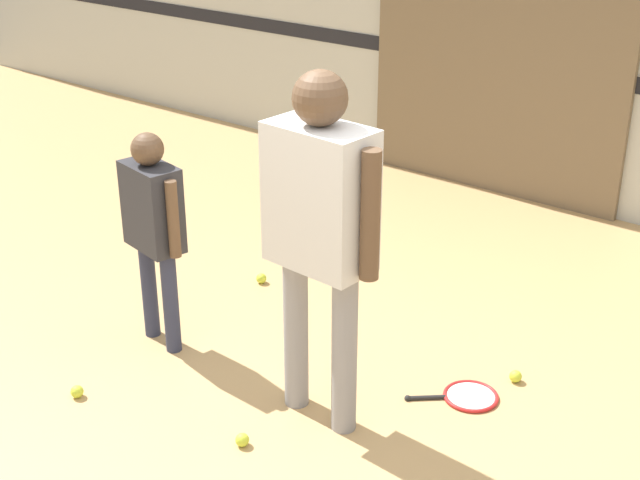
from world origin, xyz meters
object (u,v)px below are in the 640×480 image
at_px(tennis_ball_stray_left, 261,278).
at_px(person_student_left, 153,218).
at_px(person_instructor, 320,216).
at_px(tennis_ball_near_instructor, 242,440).
at_px(racket_spare_on_floor, 467,396).
at_px(tennis_ball_stray_right, 77,392).
at_px(tennis_ball_by_spare_racket, 516,376).

bearing_deg(tennis_ball_stray_left, person_student_left, -87.10).
bearing_deg(tennis_ball_stray_left, person_instructor, -37.01).
bearing_deg(tennis_ball_stray_left, tennis_ball_near_instructor, -51.48).
height_order(racket_spare_on_floor, tennis_ball_stray_right, tennis_ball_stray_right).
bearing_deg(person_instructor, tennis_ball_stray_left, 146.67).
distance_m(tennis_ball_by_spare_racket, tennis_ball_stray_left, 1.80).
xyz_separation_m(person_instructor, person_student_left, (-1.13, -0.00, -0.31)).
bearing_deg(tennis_ball_near_instructor, tennis_ball_stray_right, -166.27).
relative_size(person_instructor, tennis_ball_stray_left, 26.27).
bearing_deg(tennis_ball_near_instructor, tennis_ball_by_spare_racket, 59.29).
xyz_separation_m(tennis_ball_by_spare_racket, tennis_ball_stray_left, (-1.80, 0.02, 0.00)).
bearing_deg(tennis_ball_near_instructor, racket_spare_on_floor, 57.37).
distance_m(person_instructor, tennis_ball_stray_left, 1.80).
height_order(racket_spare_on_floor, tennis_ball_stray_left, tennis_ball_stray_left).
xyz_separation_m(tennis_ball_near_instructor, tennis_ball_stray_right, (-0.93, -0.23, 0.00)).
bearing_deg(tennis_ball_by_spare_racket, racket_spare_on_floor, -113.35).
xyz_separation_m(racket_spare_on_floor, tennis_ball_by_spare_racket, (0.12, 0.29, 0.02)).
bearing_deg(person_instructor, tennis_ball_near_instructor, -104.10).
relative_size(tennis_ball_near_instructor, tennis_ball_by_spare_racket, 1.00).
height_order(person_student_left, tennis_ball_stray_right, person_student_left).
distance_m(racket_spare_on_floor, tennis_ball_by_spare_racket, 0.31).
bearing_deg(person_student_left, tennis_ball_stray_right, -73.73).
height_order(person_student_left, tennis_ball_by_spare_racket, person_student_left).
relative_size(person_instructor, racket_spare_on_floor, 3.76).
bearing_deg(person_instructor, racket_spare_on_floor, 52.55).
bearing_deg(tennis_ball_stray_right, person_instructor, 31.26).
relative_size(tennis_ball_near_instructor, tennis_ball_stray_left, 1.00).
distance_m(person_student_left, tennis_ball_stray_right, 0.98).
relative_size(tennis_ball_by_spare_racket, tennis_ball_stray_left, 1.00).
distance_m(tennis_ball_near_instructor, tennis_ball_stray_right, 0.96).
bearing_deg(racket_spare_on_floor, tennis_ball_near_instructor, 15.69).
bearing_deg(tennis_ball_by_spare_racket, tennis_ball_stray_left, 179.32).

